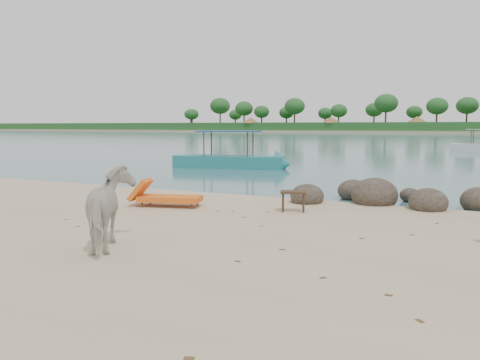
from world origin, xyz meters
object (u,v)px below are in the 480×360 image
Objects in this scene: side_table at (293,203)px; lounge_chair at (170,196)px; boulders at (396,199)px; boat_near at (229,137)px; cow at (112,210)px.

side_table is 3.24m from lounge_chair.
boulders is at bearing 13.83° from lounge_chair.
side_table is 13.10m from boat_near.
lounge_chair is (-3.16, -0.70, 0.05)m from side_table.
boulders is 12.80m from boat_near.
lounge_chair is at bearing -104.40° from cow.
side_table is at bearing -2.84° from lounge_chair.
boat_near is (-5.60, 15.45, 0.86)m from cow.
lounge_chair is 0.32× the size of boat_near.
boat_near is (-7.28, 10.81, 1.31)m from side_table.
cow reaches higher than side_table.
boulders reaches higher than lounge_chair.
boat_near is at bearing 137.82° from boulders.
cow is at bearing -128.95° from side_table.
cow is 4.96m from side_table.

